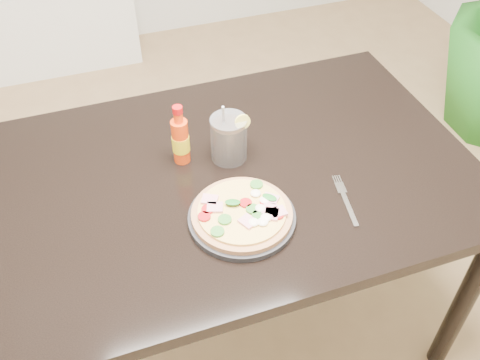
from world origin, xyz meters
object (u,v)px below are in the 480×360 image
object	(u,v)px
cola_cup	(229,139)
fork	(345,198)
plate	(242,218)
media_console	(12,31)
dining_table	(226,194)
pizza	(243,213)
hot_sauce_bottle	(180,140)

from	to	relation	value
cola_cup	fork	size ratio (longest dim) A/B	1.02
plate	media_console	world-z (taller)	plate
cola_cup	dining_table	bearing A→B (deg)	-116.46
pizza	cola_cup	world-z (taller)	cola_cup
dining_table	cola_cup	distance (m)	0.16
plate	pizza	world-z (taller)	pizza
dining_table	cola_cup	size ratio (longest dim) A/B	7.28
pizza	hot_sauce_bottle	xyz separation A→B (m)	(-0.09, 0.28, 0.05)
dining_table	plate	xyz separation A→B (m)	(-0.02, -0.18, 0.09)
dining_table	plate	size ratio (longest dim) A/B	5.11
plate	dining_table	bearing A→B (deg)	84.75
cola_cup	pizza	bearing A→B (deg)	-100.32
plate	fork	size ratio (longest dim) A/B	1.46
hot_sauce_bottle	fork	size ratio (longest dim) A/B	0.99
pizza	dining_table	bearing A→B (deg)	85.66
dining_table	pizza	bearing A→B (deg)	-94.34
dining_table	hot_sauce_bottle	size ratio (longest dim) A/B	7.55
cola_cup	media_console	size ratio (longest dim) A/B	0.14
plate	media_console	xyz separation A→B (m)	(-0.62, 2.25, -0.51)
dining_table	fork	xyz separation A→B (m)	(0.27, -0.20, 0.09)
plate	pizza	bearing A→B (deg)	-23.24
pizza	fork	bearing A→B (deg)	-4.00
plate	fork	xyz separation A→B (m)	(0.28, -0.02, -0.01)
hot_sauce_bottle	cola_cup	distance (m)	0.13
pizza	fork	distance (m)	0.28
media_console	plate	bearing A→B (deg)	-74.67
media_console	hot_sauce_bottle	bearing A→B (deg)	-74.89
fork	media_console	world-z (taller)	fork
hot_sauce_bottle	fork	distance (m)	0.47
plate	hot_sauce_bottle	world-z (taller)	hot_sauce_bottle
plate	media_console	size ratio (longest dim) A/B	0.20
pizza	fork	world-z (taller)	pizza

